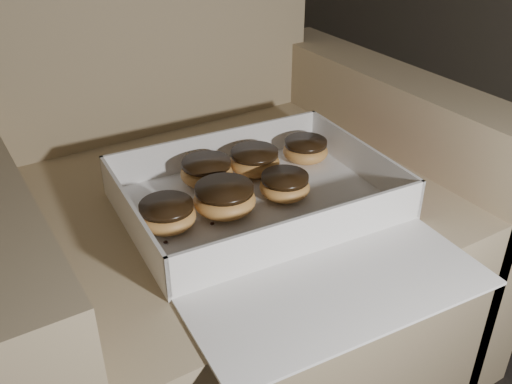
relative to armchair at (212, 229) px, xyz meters
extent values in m
cube|color=#90815C|center=(0.00, -0.05, -0.09)|extent=(0.74, 0.74, 0.43)
cube|color=#90815C|center=(0.00, 0.29, 0.40)|extent=(0.74, 0.14, 0.53)
cube|color=#90815C|center=(-0.40, -0.05, -0.02)|extent=(0.12, 0.74, 0.58)
cube|color=#90815C|center=(0.40, -0.05, -0.02)|extent=(0.12, 0.74, 0.58)
cube|color=white|center=(0.01, -0.15, 0.13)|extent=(0.46, 0.36, 0.01)
cube|color=white|center=(0.03, 0.02, 0.17)|extent=(0.44, 0.04, 0.07)
cube|color=white|center=(0.00, -0.31, 0.17)|extent=(0.44, 0.04, 0.07)
cube|color=white|center=(-0.20, -0.13, 0.17)|extent=(0.03, 0.33, 0.07)
cube|color=white|center=(0.23, -0.16, 0.17)|extent=(0.03, 0.33, 0.07)
cube|color=#D35564|center=(0.23, -0.16, 0.17)|extent=(0.02, 0.32, 0.06)
cube|color=white|center=(0.00, -0.40, 0.13)|extent=(0.44, 0.22, 0.01)
ellipsoid|color=gold|center=(-0.05, -0.15, 0.16)|extent=(0.10, 0.10, 0.05)
cylinder|color=black|center=(-0.05, -0.15, 0.18)|extent=(0.10, 0.10, 0.01)
ellipsoid|color=gold|center=(0.07, -0.06, 0.16)|extent=(0.09, 0.09, 0.05)
cylinder|color=black|center=(0.07, -0.06, 0.18)|extent=(0.09, 0.09, 0.01)
ellipsoid|color=gold|center=(0.18, -0.07, 0.16)|extent=(0.09, 0.09, 0.04)
cylinder|color=black|center=(0.18, -0.07, 0.18)|extent=(0.08, 0.08, 0.01)
ellipsoid|color=gold|center=(0.06, -0.16, 0.16)|extent=(0.09, 0.09, 0.04)
cylinder|color=black|center=(0.06, -0.16, 0.18)|extent=(0.08, 0.08, 0.01)
ellipsoid|color=gold|center=(-0.03, -0.05, 0.16)|extent=(0.09, 0.09, 0.05)
cylinder|color=black|center=(-0.03, -0.05, 0.18)|extent=(0.09, 0.09, 0.01)
ellipsoid|color=gold|center=(-0.15, -0.14, 0.16)|extent=(0.09, 0.09, 0.04)
cylinder|color=black|center=(-0.15, -0.14, 0.18)|extent=(0.09, 0.09, 0.01)
ellipsoid|color=black|center=(-0.17, -0.18, 0.14)|extent=(0.01, 0.01, 0.00)
ellipsoid|color=black|center=(-0.05, -0.27, 0.14)|extent=(0.01, 0.01, 0.00)
ellipsoid|color=black|center=(-0.08, -0.17, 0.14)|extent=(0.01, 0.01, 0.00)
ellipsoid|color=black|center=(0.04, -0.24, 0.14)|extent=(0.01, 0.01, 0.00)
camera|label=1|loc=(-0.42, -0.86, 0.65)|focal=40.00mm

